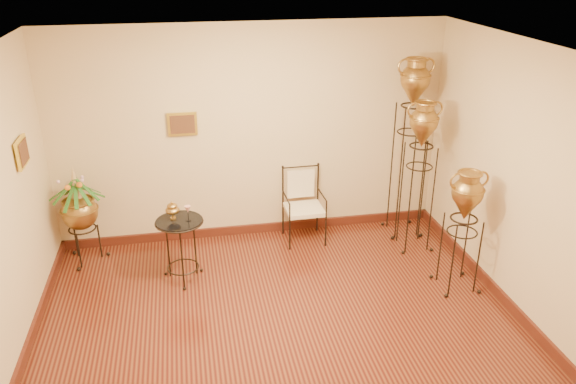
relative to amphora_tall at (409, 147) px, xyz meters
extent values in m
plane|color=#622E17|center=(-2.01, -2.15, -1.22)|extent=(5.00, 5.00, 0.00)
cube|color=#4A1B11|center=(-2.01, 0.33, -1.16)|extent=(5.00, 0.04, 0.12)
cube|color=#4A1B11|center=(-4.49, -2.15, -1.16)|extent=(0.04, 5.00, 0.12)
cube|color=#4A1B11|center=(0.47, -2.15, -1.16)|extent=(0.04, 5.00, 0.12)
cube|color=yellow|center=(-2.86, 0.31, 0.38)|extent=(0.36, 0.03, 0.29)
cube|color=yellow|center=(-4.47, -0.70, 0.48)|extent=(0.03, 0.36, 0.29)
cube|color=beige|center=(-1.38, 0.00, -0.77)|extent=(0.49, 0.45, 0.06)
cube|color=beige|center=(-1.38, 0.00, -0.49)|extent=(0.37, 0.03, 0.39)
cylinder|color=black|center=(-2.98, -0.67, -0.46)|extent=(0.53, 0.53, 0.02)
camera|label=1|loc=(-2.83, -6.45, 2.41)|focal=35.00mm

